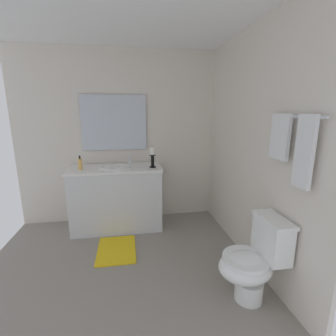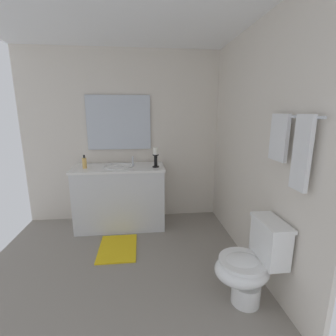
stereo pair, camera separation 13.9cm
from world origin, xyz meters
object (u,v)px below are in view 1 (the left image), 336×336
at_px(toilet, 253,261).
at_px(towel_center, 304,152).
at_px(mirror, 114,123).
at_px(soap_bottle, 80,164).
at_px(towel_bar, 297,117).
at_px(candle_holder_tall, 153,157).
at_px(bath_mat, 117,250).
at_px(sink_basin, 116,170).
at_px(towel_near_vanity, 280,137).
at_px(vanity_cabinet, 117,198).

xyz_separation_m(toilet, towel_center, (0.18, 0.20, 0.96)).
height_order(mirror, soap_bottle, mirror).
bearing_deg(toilet, towel_bar, 80.58).
relative_size(mirror, candle_holder_tall, 3.38).
xyz_separation_m(towel_bar, bath_mat, (-1.00, -1.41, -1.56)).
bearing_deg(toilet, sink_basin, -143.27).
distance_m(sink_basin, towel_bar, 2.27).
bearing_deg(towel_center, towel_near_vanity, 180.00).
relative_size(candle_holder_tall, towel_near_vanity, 0.73).
height_order(mirror, bath_mat, mirror).
bearing_deg(towel_near_vanity, toilet, -62.14).
xyz_separation_m(toilet, bath_mat, (-0.96, -1.18, -0.36)).
relative_size(towel_near_vanity, bath_mat, 0.61).
height_order(vanity_cabinet, towel_bar, towel_bar).
bearing_deg(towel_bar, sink_basin, -139.10).
bearing_deg(vanity_cabinet, bath_mat, 0.00).
height_order(vanity_cabinet, sink_basin, sink_basin).
relative_size(mirror, toilet, 1.20).
height_order(vanity_cabinet, towel_center, towel_center).
bearing_deg(mirror, toilet, 32.40).
bearing_deg(towel_center, vanity_cabinet, -141.85).
height_order(candle_holder_tall, towel_center, towel_center).
bearing_deg(vanity_cabinet, soap_bottle, -84.18).
bearing_deg(soap_bottle, toilet, 46.56).
distance_m(mirror, toilet, 2.46).
xyz_separation_m(sink_basin, towel_center, (1.77, 1.39, 0.50)).
relative_size(mirror, towel_near_vanity, 2.46).
bearing_deg(bath_mat, towel_center, 50.55).
bearing_deg(towel_bar, soap_bottle, -130.47).
distance_m(towel_bar, towel_near_vanity, 0.22).
relative_size(sink_basin, mirror, 0.45).
relative_size(soap_bottle, towel_bar, 0.31).
height_order(sink_basin, towel_bar, towel_bar).
height_order(candle_holder_tall, soap_bottle, candle_holder_tall).
distance_m(candle_holder_tall, towel_center, 1.94).
height_order(vanity_cabinet, candle_holder_tall, candle_holder_tall).
relative_size(soap_bottle, towel_near_vanity, 0.49).
height_order(sink_basin, bath_mat, sink_basin).
height_order(vanity_cabinet, soap_bottle, soap_bottle).
height_order(toilet, towel_bar, towel_bar).
xyz_separation_m(vanity_cabinet, toilet, (1.59, 1.18, -0.07)).
relative_size(vanity_cabinet, toilet, 1.65).
height_order(vanity_cabinet, towel_near_vanity, towel_near_vanity).
distance_m(mirror, towel_center, 2.48).
height_order(towel_near_vanity, towel_center, same).
xyz_separation_m(soap_bottle, towel_near_vanity, (1.43, 1.83, 0.46)).
bearing_deg(towel_bar, candle_holder_tall, -149.54).
bearing_deg(towel_center, candle_holder_tall, -152.21).
xyz_separation_m(towel_bar, towel_center, (0.14, -0.02, -0.24)).
bearing_deg(towel_near_vanity, towel_center, 0.00).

